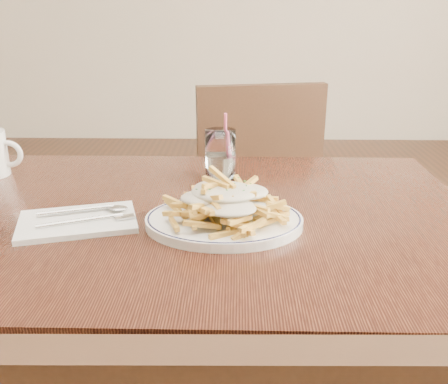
{
  "coord_description": "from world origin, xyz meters",
  "views": [
    {
      "loc": [
        0.1,
        -0.95,
        1.15
      ],
      "look_at": [
        0.08,
        -0.07,
        0.82
      ],
      "focal_mm": 40.0,
      "sensor_mm": 36.0,
      "label": 1
    }
  ],
  "objects_px": {
    "loaded_fries": "(224,198)",
    "water_glass": "(220,157)",
    "table": "(187,246)",
    "fries_plate": "(224,221)",
    "chair_far": "(253,191)"
  },
  "relations": [
    {
      "from": "loaded_fries",
      "to": "water_glass",
      "type": "xyz_separation_m",
      "value": [
        -0.02,
        0.29,
        -0.01
      ]
    },
    {
      "from": "table",
      "to": "fries_plate",
      "type": "relative_size",
      "value": 3.37
    },
    {
      "from": "loaded_fries",
      "to": "water_glass",
      "type": "bearing_deg",
      "value": 93.1
    },
    {
      "from": "chair_far",
      "to": "fries_plate",
      "type": "distance_m",
      "value": 0.86
    },
    {
      "from": "table",
      "to": "water_glass",
      "type": "relative_size",
      "value": 7.35
    },
    {
      "from": "table",
      "to": "fries_plate",
      "type": "distance_m",
      "value": 0.14
    },
    {
      "from": "fries_plate",
      "to": "loaded_fries",
      "type": "height_order",
      "value": "loaded_fries"
    },
    {
      "from": "loaded_fries",
      "to": "chair_far",
      "type": "bearing_deg",
      "value": 84.09
    },
    {
      "from": "table",
      "to": "water_glass",
      "type": "height_order",
      "value": "water_glass"
    },
    {
      "from": "table",
      "to": "loaded_fries",
      "type": "xyz_separation_m",
      "value": [
        0.08,
        -0.07,
        0.14
      ]
    },
    {
      "from": "chair_far",
      "to": "loaded_fries",
      "type": "relative_size",
      "value": 3.84
    },
    {
      "from": "table",
      "to": "fries_plate",
      "type": "height_order",
      "value": "fries_plate"
    },
    {
      "from": "water_glass",
      "to": "table",
      "type": "bearing_deg",
      "value": -106.74
    },
    {
      "from": "table",
      "to": "water_glass",
      "type": "distance_m",
      "value": 0.26
    },
    {
      "from": "table",
      "to": "chair_far",
      "type": "bearing_deg",
      "value": 77.54
    }
  ]
}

